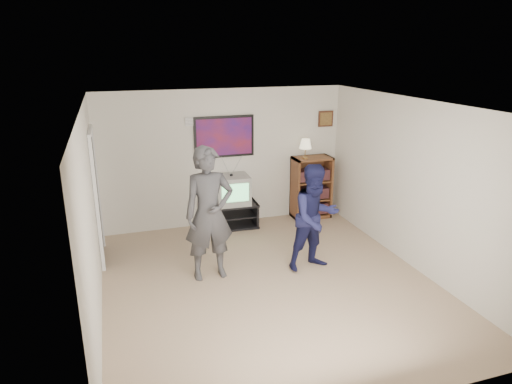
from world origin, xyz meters
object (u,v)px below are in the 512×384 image
bookshelf (311,187)px  person_tall (209,214)px  media_stand (232,215)px  crt_television (232,190)px  person_short (315,218)px

bookshelf → person_tall: size_ratio=0.62×
media_stand → bookshelf: size_ratio=0.78×
crt_television → person_tall: bearing=-111.9°
person_tall → person_short: 1.56m
bookshelf → person_tall: bearing=-143.1°
crt_television → bookshelf: size_ratio=0.52×
media_stand → bookshelf: bearing=3.9°
crt_television → bookshelf: bookshelf is taller
media_stand → person_tall: person_tall is taller
media_stand → person_short: (0.75, -1.95, 0.57)m
media_stand → person_tall: (-0.79, -1.74, 0.73)m
bookshelf → person_short: 2.19m
media_stand → bookshelf: 1.65m
media_stand → crt_television: crt_television is taller
crt_television → media_stand: bearing=2.4°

